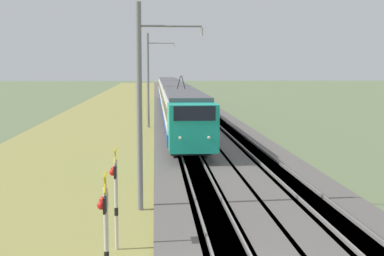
{
  "coord_description": "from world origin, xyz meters",
  "views": [
    {
      "loc": [
        -12.56,
        2.13,
        5.7
      ],
      "look_at": [
        17.84,
        0.0,
        2.19
      ],
      "focal_mm": 50.0,
      "sensor_mm": 36.0,
      "label": 1
    }
  ],
  "objects_px": {
    "crossing_signal_near": "(105,227)",
    "catenary_mast_near": "(141,106)",
    "passenger_train": "(173,96)",
    "catenary_mast_mid": "(149,80)",
    "crossing_signal_aux": "(115,189)"
  },
  "relations": [
    {
      "from": "catenary_mast_mid",
      "to": "crossing_signal_aux",
      "type": "bearing_deg",
      "value": 178.83
    },
    {
      "from": "crossing_signal_near",
      "to": "catenary_mast_near",
      "type": "height_order",
      "value": "catenary_mast_near"
    },
    {
      "from": "catenary_mast_near",
      "to": "catenary_mast_mid",
      "type": "xyz_separation_m",
      "value": [
        28.67,
        0.0,
        0.3
      ]
    },
    {
      "from": "catenary_mast_near",
      "to": "catenary_mast_mid",
      "type": "height_order",
      "value": "catenary_mast_mid"
    },
    {
      "from": "crossing_signal_near",
      "to": "catenary_mast_near",
      "type": "relative_size",
      "value": 0.41
    },
    {
      "from": "crossing_signal_aux",
      "to": "crossing_signal_near",
      "type": "bearing_deg",
      "value": 90.73
    },
    {
      "from": "crossing_signal_near",
      "to": "crossing_signal_aux",
      "type": "bearing_deg",
      "value": -89.27
    },
    {
      "from": "crossing_signal_aux",
      "to": "catenary_mast_mid",
      "type": "bearing_deg",
      "value": -91.17
    },
    {
      "from": "crossing_signal_near",
      "to": "catenary_mast_near",
      "type": "distance_m",
      "value": 8.74
    },
    {
      "from": "passenger_train",
      "to": "catenary_mast_mid",
      "type": "bearing_deg",
      "value": -12.94
    },
    {
      "from": "catenary_mast_near",
      "to": "crossing_signal_near",
      "type": "bearing_deg",
      "value": 175.71
    },
    {
      "from": "crossing_signal_near",
      "to": "passenger_train",
      "type": "bearing_deg",
      "value": -93.86
    },
    {
      "from": "passenger_train",
      "to": "catenary_mast_near",
      "type": "xyz_separation_m",
      "value": [
        -40.25,
        2.66,
        1.88
      ]
    },
    {
      "from": "crossing_signal_near",
      "to": "crossing_signal_aux",
      "type": "height_order",
      "value": "crossing_signal_near"
    },
    {
      "from": "crossing_signal_aux",
      "to": "catenary_mast_mid",
      "type": "height_order",
      "value": "catenary_mast_mid"
    }
  ]
}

